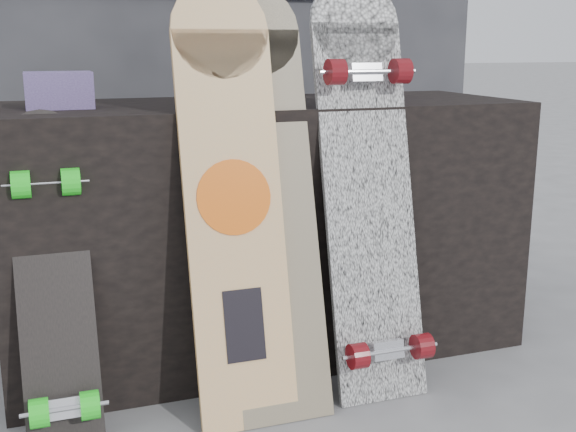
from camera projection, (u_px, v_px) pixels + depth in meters
name	position (u px, v px, depth m)	size (l,w,h in m)	color
ground	(321.00, 414.00, 1.95)	(60.00, 60.00, 0.00)	slate
vendor_table	(264.00, 227.00, 2.32)	(1.60, 0.60, 0.80)	black
booth	(199.00, 11.00, 2.93)	(2.40, 0.22, 2.20)	#2F2F34
merch_box_purple	(59.00, 90.00, 1.99)	(0.18, 0.12, 0.10)	#473873
merch_box_small	(371.00, 80.00, 2.33)	(0.14, 0.14, 0.12)	#473873
merch_box_flat	(232.00, 89.00, 2.34)	(0.22, 0.10, 0.06)	#D1B78C
longboard_geisha	(233.00, 191.00, 1.87)	(0.26, 0.30, 1.14)	tan
longboard_celtic	(268.00, 187.00, 1.93)	(0.25, 0.34, 1.14)	#CEB98C
longboard_cascadia	(368.00, 180.00, 2.01)	(0.27, 0.35, 1.16)	white
skateboard_dark	(53.00, 274.00, 1.80)	(0.19, 0.35, 0.81)	black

